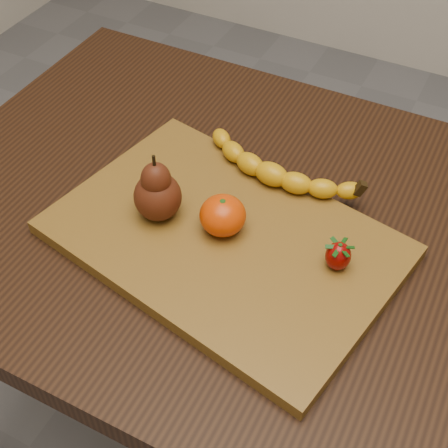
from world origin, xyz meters
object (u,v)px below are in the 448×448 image
at_px(cutting_board, 224,239).
at_px(mandarin, 223,215).
at_px(table, 250,263).
at_px(pear, 157,187).

distance_m(cutting_board, mandarin, 0.04).
xyz_separation_m(table, mandarin, (-0.02, -0.05, 0.14)).
xyz_separation_m(table, pear, (-0.11, -0.07, 0.17)).
bearing_deg(cutting_board, pear, -165.20).
relative_size(table, mandarin, 16.00).
relative_size(table, pear, 9.79).
bearing_deg(pear, mandarin, 8.42).
height_order(table, cutting_board, cutting_board).
bearing_deg(pear, cutting_board, 3.42).
distance_m(table, pear, 0.21).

